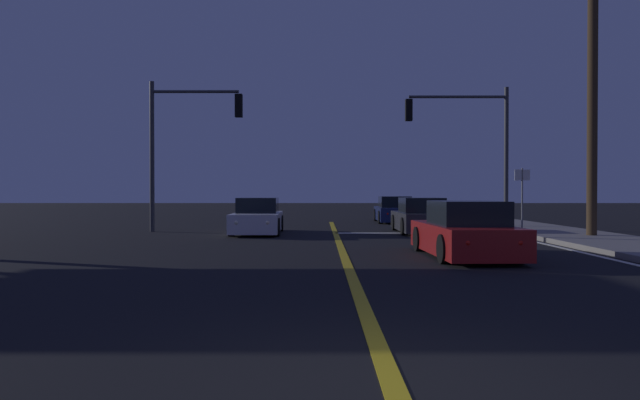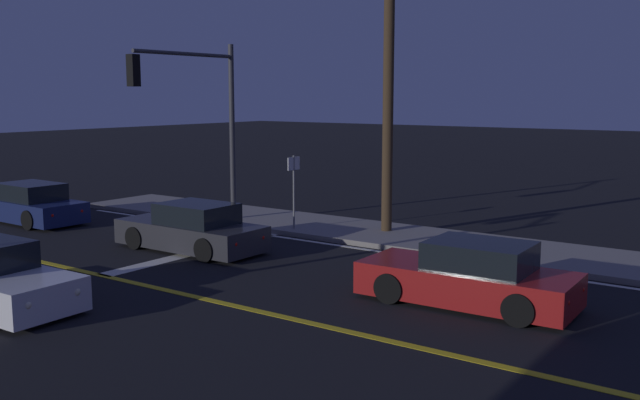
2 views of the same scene
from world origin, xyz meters
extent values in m
cube|color=gray|center=(7.97, 9.53, 0.07)|extent=(3.20, 34.32, 0.15)
cube|color=gold|center=(0.00, 9.53, 0.01)|extent=(0.20, 32.42, 0.01)
cube|color=silver|center=(6.12, 9.53, 0.01)|extent=(0.16, 32.42, 0.01)
cube|color=silver|center=(3.19, 17.57, 0.01)|extent=(6.37, 0.50, 0.01)
cylinder|color=black|center=(-2.11, 16.07, 0.32)|extent=(0.23, 0.64, 0.64)
sphere|color=#FFF4CC|center=(-2.35, 15.30, 0.52)|extent=(0.18, 0.18, 0.18)
sphere|color=#FFF4CC|center=(-3.41, 15.28, 0.52)|extent=(0.18, 0.18, 0.18)
cube|color=maroon|center=(2.87, 9.53, 0.44)|extent=(1.88, 4.44, 0.68)
cube|color=black|center=(2.88, 9.26, 1.04)|extent=(1.56, 2.07, 0.60)
cylinder|color=black|center=(2.02, 10.86, 0.32)|extent=(0.24, 0.65, 0.64)
cylinder|color=black|center=(3.64, 10.91, 0.32)|extent=(0.24, 0.65, 0.64)
cylinder|color=black|center=(2.11, 8.14, 0.32)|extent=(0.24, 0.65, 0.64)
cylinder|color=black|center=(3.73, 8.19, 0.32)|extent=(0.24, 0.65, 0.64)
sphere|color=#FFF4CC|center=(2.27, 11.64, 0.52)|extent=(0.18, 0.18, 0.18)
sphere|color=#FFF4CC|center=(3.34, 11.68, 0.52)|extent=(0.18, 0.18, 0.18)
sphere|color=red|center=(2.40, 7.37, 0.52)|extent=(0.14, 0.14, 0.14)
sphere|color=red|center=(3.48, 7.40, 0.52)|extent=(0.14, 0.14, 0.14)
cube|color=#2D2D33|center=(3.26, 17.92, 0.44)|extent=(1.74, 4.37, 0.68)
cube|color=black|center=(3.26, 17.66, 1.04)|extent=(1.49, 2.01, 0.60)
cylinder|color=black|center=(2.46, 19.28, 0.32)|extent=(0.22, 0.64, 0.64)
cylinder|color=black|center=(4.07, 19.27, 0.32)|extent=(0.22, 0.64, 0.64)
cylinder|color=black|center=(2.46, 16.57, 0.32)|extent=(0.22, 0.64, 0.64)
cylinder|color=black|center=(4.07, 16.57, 0.32)|extent=(0.22, 0.64, 0.64)
sphere|color=#FFF4CC|center=(2.73, 20.04, 0.52)|extent=(0.18, 0.18, 0.18)
sphere|color=#FFF4CC|center=(3.80, 20.04, 0.52)|extent=(0.18, 0.18, 0.18)
sphere|color=red|center=(2.73, 15.79, 0.52)|extent=(0.14, 0.14, 0.14)
sphere|color=red|center=(3.80, 15.79, 0.52)|extent=(0.14, 0.14, 0.14)
cube|color=navy|center=(3.24, 25.72, 0.44)|extent=(1.83, 4.67, 0.68)
cube|color=black|center=(3.23, 25.44, 1.04)|extent=(1.54, 2.16, 0.60)
cylinder|color=black|center=(4.08, 27.14, 0.32)|extent=(0.23, 0.64, 0.64)
cylinder|color=black|center=(2.40, 24.30, 0.32)|extent=(0.23, 0.64, 0.64)
cylinder|color=black|center=(4.02, 24.26, 0.32)|extent=(0.23, 0.64, 0.64)
sphere|color=#FFF4CC|center=(3.82, 27.96, 0.52)|extent=(0.18, 0.18, 0.18)
sphere|color=red|center=(2.65, 23.46, 0.52)|extent=(0.14, 0.14, 0.14)
sphere|color=red|center=(3.73, 23.44, 0.52)|extent=(0.14, 0.14, 0.14)
cylinder|color=#38383D|center=(7.17, 19.87, 2.96)|extent=(0.18, 0.18, 5.91)
cylinder|color=#38383D|center=(5.14, 19.87, 5.51)|extent=(4.06, 0.12, 0.12)
cube|color=black|center=(3.11, 19.87, 4.96)|extent=(0.28, 0.28, 0.90)
sphere|color=red|center=(3.11, 19.87, 5.23)|extent=(0.22, 0.22, 0.22)
sphere|color=#4C2D05|center=(3.11, 19.87, 4.96)|extent=(0.22, 0.22, 0.22)
sphere|color=#0A3814|center=(3.11, 19.87, 4.69)|extent=(0.22, 0.22, 0.22)
cylinder|color=#42301E|center=(8.27, 14.56, 4.77)|extent=(0.32, 0.32, 9.53)
cylinder|color=slate|center=(6.87, 17.07, 1.22)|extent=(0.06, 0.06, 2.43)
cube|color=white|center=(6.87, 17.07, 2.18)|extent=(0.56, 0.04, 0.40)
camera|label=1|loc=(-0.58, -4.46, 1.54)|focal=32.84mm
camera|label=2|loc=(-10.51, 3.72, 4.29)|focal=40.09mm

